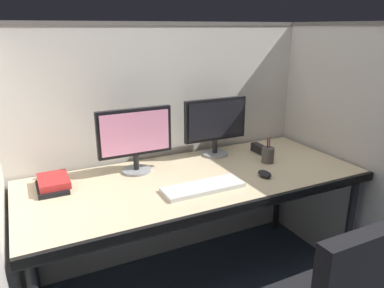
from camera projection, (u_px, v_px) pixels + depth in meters
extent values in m
cube|color=beige|center=(166.00, 148.00, 2.41)|extent=(2.20, 0.05, 1.55)
cube|color=#605B56|center=(163.00, 23.00, 2.17)|extent=(2.21, 0.06, 0.02)
cube|color=beige|center=(339.00, 151.00, 2.36)|extent=(0.05, 1.40, 1.55)
cube|color=#605B56|center=(356.00, 23.00, 2.12)|extent=(0.06, 1.41, 0.02)
cube|color=beige|center=(196.00, 180.00, 2.05)|extent=(1.90, 0.80, 0.04)
cube|color=black|center=(233.00, 210.00, 1.72)|extent=(1.90, 0.02, 0.05)
cylinder|color=black|center=(349.00, 229.00, 2.25)|extent=(0.04, 0.04, 0.70)
cylinder|color=black|center=(30.00, 246.00, 2.08)|extent=(0.04, 0.04, 0.70)
cylinder|color=black|center=(278.00, 188.00, 2.83)|extent=(0.04, 0.04, 0.70)
cylinder|color=gray|center=(137.00, 170.00, 2.12)|extent=(0.17, 0.17, 0.01)
cylinder|color=black|center=(136.00, 162.00, 2.10)|extent=(0.03, 0.03, 0.09)
cube|color=black|center=(135.00, 132.00, 2.05)|extent=(0.43, 0.03, 0.27)
cube|color=pink|center=(136.00, 133.00, 2.03)|extent=(0.39, 0.01, 0.23)
cylinder|color=gray|center=(215.00, 154.00, 2.40)|extent=(0.17, 0.17, 0.01)
cylinder|color=black|center=(215.00, 146.00, 2.38)|extent=(0.03, 0.03, 0.09)
cube|color=black|center=(215.00, 119.00, 2.32)|extent=(0.43, 0.03, 0.27)
cube|color=black|center=(217.00, 120.00, 2.31)|extent=(0.39, 0.01, 0.23)
cube|color=silver|center=(203.00, 187.00, 1.88)|extent=(0.43, 0.15, 0.02)
ellipsoid|color=black|center=(265.00, 174.00, 2.04)|extent=(0.06, 0.10, 0.03)
cylinder|color=#59595B|center=(263.00, 171.00, 2.05)|extent=(0.01, 0.01, 0.01)
cube|color=black|center=(52.00, 188.00, 1.88)|extent=(0.15, 0.21, 0.02)
cube|color=#B22626|center=(54.00, 181.00, 1.89)|extent=(0.15, 0.21, 0.03)
cylinder|color=#4C4742|center=(268.00, 155.00, 2.25)|extent=(0.08, 0.08, 0.09)
cylinder|color=red|center=(269.00, 149.00, 2.24)|extent=(0.01, 0.01, 0.15)
cylinder|color=#263FB2|center=(269.00, 150.00, 2.25)|extent=(0.01, 0.01, 0.14)
cylinder|color=black|center=(267.00, 150.00, 2.24)|extent=(0.01, 0.01, 0.15)
cube|color=black|center=(260.00, 149.00, 2.42)|extent=(0.04, 0.15, 0.06)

